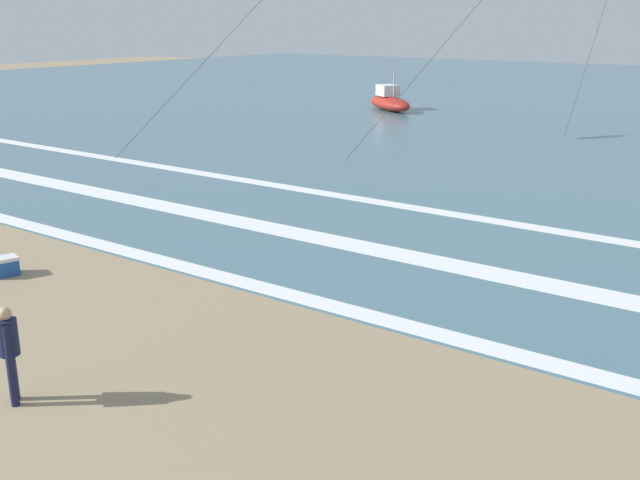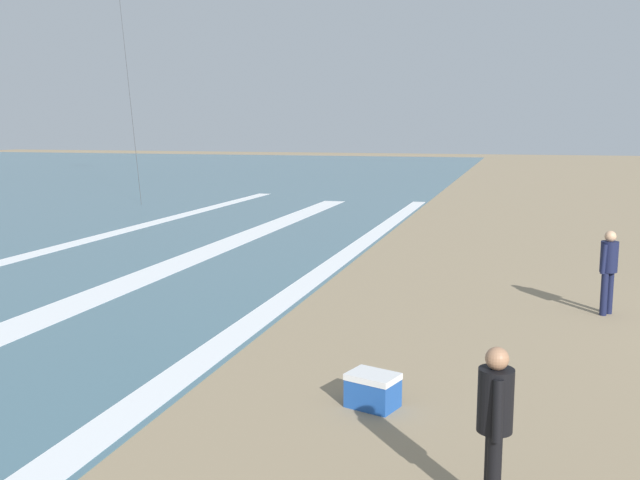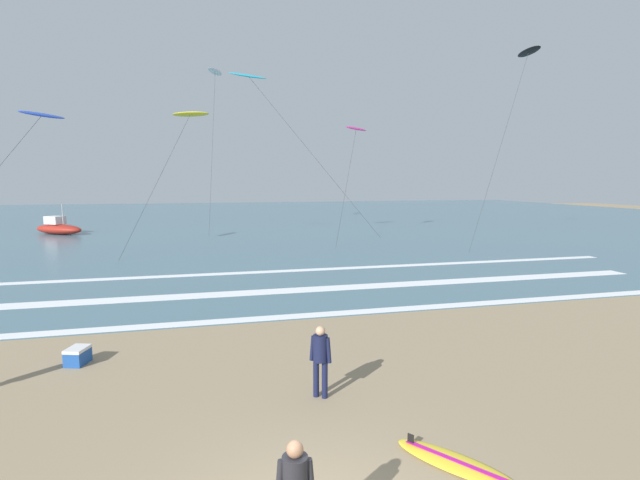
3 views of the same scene
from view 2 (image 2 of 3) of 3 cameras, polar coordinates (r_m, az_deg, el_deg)
wave_foam_shoreline at (r=15.20m, az=-2.21°, el=-4.29°), size 38.55×0.59×0.01m
wave_foam_mid_break at (r=17.01m, az=-14.50°, el=-3.14°), size 36.47×0.99×0.01m
surfer_right_near at (r=6.77m, az=13.74°, el=-13.47°), size 0.52×0.32×1.60m
surfer_mid_group at (r=14.45m, az=21.99°, el=-1.83°), size 0.47×0.36×1.60m
cooler_box at (r=9.27m, az=4.22°, el=-11.82°), size 0.62×0.72×0.44m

